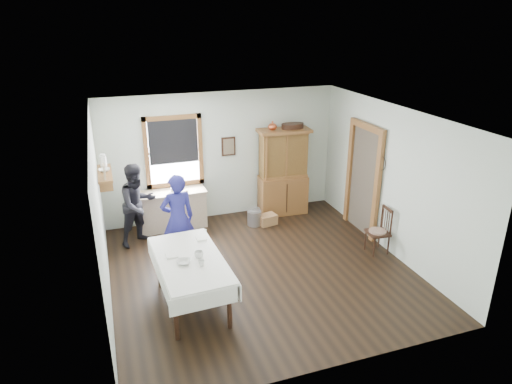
% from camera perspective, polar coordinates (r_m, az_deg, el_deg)
% --- Properties ---
extents(room, '(5.01, 5.01, 2.70)m').
position_cam_1_polar(room, '(7.43, 0.63, -0.76)').
color(room, black).
rests_on(room, ground).
extents(window, '(1.18, 0.07, 1.48)m').
position_cam_1_polar(window, '(9.39, -10.26, 5.39)').
color(window, white).
rests_on(window, room).
extents(doorway, '(0.09, 1.14, 2.22)m').
position_cam_1_polar(doorway, '(9.25, 13.31, 1.94)').
color(doorway, '#4D4337').
rests_on(doorway, room).
extents(wall_shelf, '(0.24, 1.00, 0.44)m').
position_cam_1_polar(wall_shelf, '(8.43, -18.42, 2.44)').
color(wall_shelf, brown).
rests_on(wall_shelf, room).
extents(framed_picture, '(0.30, 0.04, 0.40)m').
position_cam_1_polar(framed_picture, '(9.64, -3.45, 5.70)').
color(framed_picture, '#351C12').
rests_on(framed_picture, room).
extents(rug_beater, '(0.01, 0.27, 0.27)m').
position_cam_1_polar(rug_beater, '(8.64, 15.49, 4.26)').
color(rug_beater, black).
rests_on(rug_beater, room).
extents(work_counter, '(1.40, 0.55, 0.80)m').
position_cam_1_polar(work_counter, '(9.53, -10.43, -2.17)').
color(work_counter, '#C7B38A').
rests_on(work_counter, room).
extents(china_hutch, '(1.14, 0.59, 1.89)m').
position_cam_1_polar(china_hutch, '(9.91, 3.42, 2.50)').
color(china_hutch, brown).
rests_on(china_hutch, room).
extents(dining_table, '(1.07, 1.91, 0.75)m').
position_cam_1_polar(dining_table, '(7.14, -8.11, -10.80)').
color(dining_table, white).
rests_on(dining_table, room).
extents(spindle_chair, '(0.44, 0.44, 0.88)m').
position_cam_1_polar(spindle_chair, '(8.69, 15.00, -4.69)').
color(spindle_chair, '#351C12').
rests_on(spindle_chair, room).
extents(pail, '(0.39, 0.39, 0.31)m').
position_cam_1_polar(pail, '(9.58, -0.20, -3.25)').
color(pail, '#97989F').
rests_on(pail, room).
extents(wicker_basket, '(0.41, 0.33, 0.22)m').
position_cam_1_polar(wicker_basket, '(9.62, 1.43, -3.46)').
color(wicker_basket, tan).
rests_on(wicker_basket, room).
extents(woman_blue, '(0.59, 0.42, 1.51)m').
position_cam_1_polar(woman_blue, '(8.11, -9.72, -3.70)').
color(woman_blue, navy).
rests_on(woman_blue, room).
extents(figure_dark, '(0.90, 0.84, 1.48)m').
position_cam_1_polar(figure_dark, '(8.90, -14.51, -1.87)').
color(figure_dark, black).
rests_on(figure_dark, room).
extents(table_cup_a, '(0.17, 0.17, 0.11)m').
position_cam_1_polar(table_cup_a, '(6.92, -7.15, -7.75)').
color(table_cup_a, silver).
rests_on(table_cup_a, dining_table).
extents(table_cup_b, '(0.12, 0.12, 0.09)m').
position_cam_1_polar(table_cup_b, '(6.72, -6.85, -8.79)').
color(table_cup_b, silver).
rests_on(table_cup_b, dining_table).
extents(table_bowl, '(0.28, 0.28, 0.06)m').
position_cam_1_polar(table_bowl, '(6.81, -9.02, -8.61)').
color(table_bowl, silver).
rests_on(table_bowl, dining_table).
extents(counter_book, '(0.25, 0.29, 0.02)m').
position_cam_1_polar(counter_book, '(9.34, -10.08, 0.09)').
color(counter_book, '#70614B').
rests_on(counter_book, work_counter).
extents(counter_bowl, '(0.22, 0.22, 0.06)m').
position_cam_1_polar(counter_bowl, '(9.48, -9.85, 0.55)').
color(counter_bowl, silver).
rests_on(counter_bowl, work_counter).
extents(shelf_bowl, '(0.22, 0.22, 0.05)m').
position_cam_1_polar(shelf_bowl, '(8.43, -18.44, 2.63)').
color(shelf_bowl, silver).
rests_on(shelf_bowl, wall_shelf).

